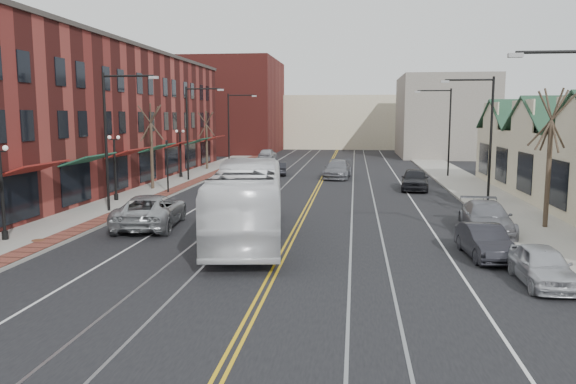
% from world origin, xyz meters
% --- Properties ---
extents(ground, '(160.00, 160.00, 0.00)m').
position_xyz_m(ground, '(0.00, 0.00, 0.00)').
color(ground, black).
rests_on(ground, ground).
extents(sidewalk_left, '(4.00, 120.00, 0.15)m').
position_xyz_m(sidewalk_left, '(-12.00, 20.00, 0.07)').
color(sidewalk_left, gray).
rests_on(sidewalk_left, ground).
extents(sidewalk_right, '(4.00, 120.00, 0.15)m').
position_xyz_m(sidewalk_right, '(12.00, 20.00, 0.07)').
color(sidewalk_right, gray).
rests_on(sidewalk_right, ground).
extents(building_left, '(10.00, 50.00, 11.00)m').
position_xyz_m(building_left, '(-19.00, 27.00, 5.50)').
color(building_left, maroon).
rests_on(building_left, ground).
extents(backdrop_left, '(14.00, 18.00, 14.00)m').
position_xyz_m(backdrop_left, '(-16.00, 70.00, 7.00)').
color(backdrop_left, maroon).
rests_on(backdrop_left, ground).
extents(backdrop_mid, '(22.00, 14.00, 9.00)m').
position_xyz_m(backdrop_mid, '(0.00, 85.00, 4.50)').
color(backdrop_mid, beige).
rests_on(backdrop_mid, ground).
extents(backdrop_right, '(12.00, 16.00, 11.00)m').
position_xyz_m(backdrop_right, '(15.00, 65.00, 5.50)').
color(backdrop_right, slate).
rests_on(backdrop_right, ground).
extents(streetlight_l_1, '(3.33, 0.25, 8.00)m').
position_xyz_m(streetlight_l_1, '(-11.05, 16.00, 5.03)').
color(streetlight_l_1, black).
rests_on(streetlight_l_1, sidewalk_left).
extents(streetlight_l_2, '(3.33, 0.25, 8.00)m').
position_xyz_m(streetlight_l_2, '(-11.05, 32.00, 5.03)').
color(streetlight_l_2, black).
rests_on(streetlight_l_2, sidewalk_left).
extents(streetlight_l_3, '(3.33, 0.25, 8.00)m').
position_xyz_m(streetlight_l_3, '(-11.05, 48.00, 5.03)').
color(streetlight_l_3, black).
rests_on(streetlight_l_3, sidewalk_left).
extents(streetlight_r_1, '(3.33, 0.25, 8.00)m').
position_xyz_m(streetlight_r_1, '(11.05, 22.00, 5.03)').
color(streetlight_r_1, black).
rests_on(streetlight_r_1, sidewalk_right).
extents(streetlight_r_2, '(3.33, 0.25, 8.00)m').
position_xyz_m(streetlight_r_2, '(11.05, 38.00, 5.03)').
color(streetlight_r_2, black).
rests_on(streetlight_r_2, sidewalk_right).
extents(lamppost_l_1, '(0.84, 0.28, 4.27)m').
position_xyz_m(lamppost_l_1, '(-12.80, 8.00, 2.20)').
color(lamppost_l_1, black).
rests_on(lamppost_l_1, sidewalk_left).
extents(lamppost_l_2, '(0.84, 0.28, 4.27)m').
position_xyz_m(lamppost_l_2, '(-12.80, 20.00, 2.20)').
color(lamppost_l_2, black).
rests_on(lamppost_l_2, sidewalk_left).
extents(lamppost_l_3, '(0.84, 0.28, 4.27)m').
position_xyz_m(lamppost_l_3, '(-12.80, 34.00, 2.20)').
color(lamppost_l_3, black).
rests_on(lamppost_l_3, sidewalk_left).
extents(tree_left_near, '(1.78, 1.37, 6.48)m').
position_xyz_m(tree_left_near, '(-12.50, 26.00, 3.51)').
color(tree_left_near, '#382B21').
rests_on(tree_left_near, sidewalk_left).
extents(tree_left_far, '(1.66, 1.28, 6.02)m').
position_xyz_m(tree_left_far, '(-12.50, 42.00, 3.28)').
color(tree_left_far, '#382B21').
rests_on(tree_left_far, sidewalk_left).
extents(tree_right_mid, '(1.90, 1.46, 6.93)m').
position_xyz_m(tree_right_mid, '(12.50, 14.00, 3.75)').
color(tree_right_mid, '#382B21').
rests_on(tree_right_mid, sidewalk_right).
extents(manhole_far, '(0.60, 0.60, 0.02)m').
position_xyz_m(manhole_far, '(-11.20, 8.00, 0.16)').
color(manhole_far, '#592D19').
rests_on(manhole_far, sidewalk_left).
extents(traffic_signal, '(0.18, 0.15, 3.80)m').
position_xyz_m(traffic_signal, '(-10.60, 24.00, 2.35)').
color(traffic_signal, black).
rests_on(traffic_signal, sidewalk_left).
extents(transit_bus, '(4.67, 12.97, 3.53)m').
position_xyz_m(transit_bus, '(-2.00, 10.07, 1.77)').
color(transit_bus, white).
rests_on(transit_bus, ground).
extents(parked_suv, '(3.52, 6.44, 1.71)m').
position_xyz_m(parked_suv, '(-7.50, 12.22, 0.86)').
color(parked_suv, '#999DA0').
rests_on(parked_suv, ground).
extents(parked_car_a, '(1.61, 3.95, 1.34)m').
position_xyz_m(parked_car_a, '(9.30, 4.26, 0.67)').
color(parked_car_a, '#B5B7BD').
rests_on(parked_car_a, ground).
extents(parked_car_b, '(1.75, 4.20, 1.35)m').
position_xyz_m(parked_car_b, '(8.16, 7.77, 0.67)').
color(parked_car_b, black).
rests_on(parked_car_b, ground).
extents(parked_car_c, '(2.41, 5.42, 1.54)m').
position_xyz_m(parked_car_c, '(9.30, 12.59, 0.77)').
color(parked_car_c, slate).
rests_on(parked_car_c, ground).
extents(parked_car_d, '(2.47, 5.12, 1.69)m').
position_xyz_m(parked_car_d, '(7.50, 28.45, 0.84)').
color(parked_car_d, black).
rests_on(parked_car_d, ground).
extents(distant_car_left, '(1.81, 4.00, 1.27)m').
position_xyz_m(distant_car_left, '(-4.33, 38.02, 0.64)').
color(distant_car_left, black).
rests_on(distant_car_left, ground).
extents(distant_car_right, '(2.70, 5.76, 1.62)m').
position_xyz_m(distant_car_right, '(1.34, 35.94, 0.81)').
color(distant_car_right, slate).
rests_on(distant_car_right, ground).
extents(distant_car_far, '(1.98, 4.67, 1.58)m').
position_xyz_m(distant_car_far, '(-8.07, 54.87, 0.79)').
color(distant_car_far, '#A7A9AF').
rests_on(distant_car_far, ground).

